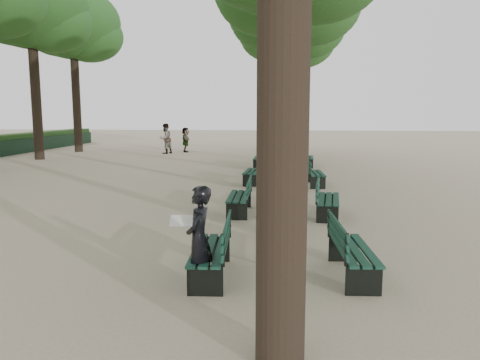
{
  "coord_description": "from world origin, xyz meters",
  "views": [
    {
      "loc": [
        1.52,
        -6.66,
        2.62
      ],
      "look_at": [
        0.6,
        3.0,
        1.2
      ],
      "focal_mm": 35.0,
      "sensor_mm": 36.0,
      "label": 1
    }
  ],
  "objects": [
    {
      "name": "ground",
      "position": [
        0.0,
        0.0,
        0.0
      ],
      "size": [
        120.0,
        120.0,
        0.0
      ],
      "primitive_type": "plane",
      "color": "tan",
      "rests_on": "ground"
    },
    {
      "name": "tree_central_4",
      "position": [
        1.5,
        18.0,
        7.65
      ],
      "size": [
        6.0,
        6.0,
        9.95
      ],
      "color": "#33261C",
      "rests_on": "ground"
    },
    {
      "name": "tree_central_5",
      "position": [
        1.5,
        23.0,
        7.65
      ],
      "size": [
        6.0,
        6.0,
        9.95
      ],
      "color": "#33261C",
      "rests_on": "ground"
    },
    {
      "name": "tree_far_4",
      "position": [
        -12.0,
        18.0,
        8.14
      ],
      "size": [
        6.0,
        6.0,
        10.45
      ],
      "color": "#33261C",
      "rests_on": "ground"
    },
    {
      "name": "tree_far_5",
      "position": [
        -12.0,
        23.0,
        8.14
      ],
      "size": [
        6.0,
        6.0,
        10.45
      ],
      "color": "#33261C",
      "rests_on": "ground"
    },
    {
      "name": "bench_left_0",
      "position": [
        0.37,
        0.44,
        0.27
      ],
      "size": [
        0.67,
        1.83,
        0.92
      ],
      "color": "black",
      "rests_on": "ground"
    },
    {
      "name": "bench_left_1",
      "position": [
        0.37,
        5.2,
        0.27
      ],
      "size": [
        0.6,
        1.81,
        0.92
      ],
      "color": "black",
      "rests_on": "ground"
    },
    {
      "name": "bench_left_2",
      "position": [
        0.37,
        10.35,
        0.27
      ],
      "size": [
        0.67,
        1.83,
        0.92
      ],
      "color": "black",
      "rests_on": "ground"
    },
    {
      "name": "bench_left_3",
      "position": [
        0.37,
        15.42,
        0.27
      ],
      "size": [
        0.6,
        1.81,
        0.92
      ],
      "color": "black",
      "rests_on": "ground"
    },
    {
      "name": "bench_right_0",
      "position": [
        2.63,
        0.67,
        0.27
      ],
      "size": [
        0.68,
        1.83,
        0.92
      ],
      "color": "black",
      "rests_on": "ground"
    },
    {
      "name": "bench_right_1",
      "position": [
        2.63,
        5.06,
        0.27
      ],
      "size": [
        0.75,
        1.85,
        0.92
      ],
      "color": "black",
      "rests_on": "ground"
    },
    {
      "name": "bench_right_2",
      "position": [
        2.63,
        10.05,
        0.27
      ],
      "size": [
        0.67,
        1.83,
        0.92
      ],
      "color": "black",
      "rests_on": "ground"
    },
    {
      "name": "bench_right_3",
      "position": [
        2.63,
        15.94,
        0.27
      ],
      "size": [
        0.63,
        1.82,
        0.92
      ],
      "color": "black",
      "rests_on": "ground"
    },
    {
      "name": "man_with_map",
      "position": [
        0.3,
        -0.13,
        0.78
      ],
      "size": [
        0.61,
        0.65,
        1.57
      ],
      "color": "black",
      "rests_on": "ground"
    },
    {
      "name": "pedestrian_b",
      "position": [
        0.27,
        28.05,
        0.87
      ],
      "size": [
        0.5,
        1.16,
        1.74
      ],
      "primitive_type": "imported",
      "rotation": [
        0.0,
        0.0,
        4.85
      ],
      "color": "#262628",
      "rests_on": "ground"
    },
    {
      "name": "pedestrian_e",
      "position": [
        -4.9,
        23.36,
        0.8
      ],
      "size": [
        0.63,
        1.53,
        1.61
      ],
      "primitive_type": "imported",
      "rotation": [
        0.0,
        0.0,
        1.79
      ],
      "color": "#262628",
      "rests_on": "ground"
    },
    {
      "name": "pedestrian_a",
      "position": [
        -5.94,
        22.17,
        0.94
      ],
      "size": [
        0.78,
        0.98,
        1.89
      ],
      "primitive_type": "imported",
      "rotation": [
        0.0,
        0.0,
        4.19
      ],
      "color": "#262628",
      "rests_on": "ground"
    }
  ]
}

